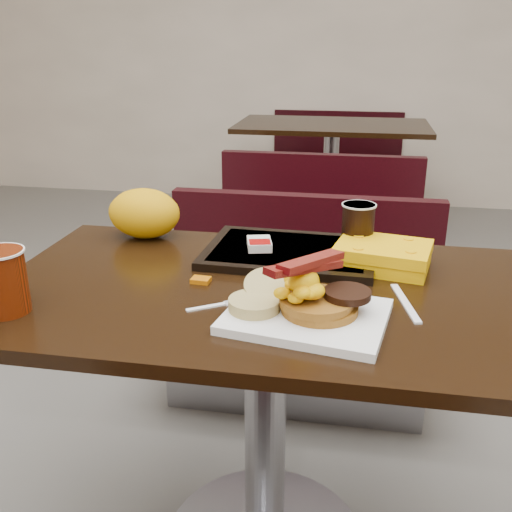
% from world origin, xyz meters
% --- Properties ---
extents(wall_back, '(6.00, 0.01, 2.80)m').
position_xyz_m(wall_back, '(0.00, 3.50, 1.40)').
color(wall_back, '#F2DEC5').
rests_on(wall_back, ground).
extents(table_near, '(1.20, 0.70, 0.75)m').
position_xyz_m(table_near, '(0.00, 0.00, 0.38)').
color(table_near, black).
rests_on(table_near, floor).
extents(bench_near_n, '(1.00, 0.46, 0.72)m').
position_xyz_m(bench_near_n, '(0.00, 0.70, 0.36)').
color(bench_near_n, black).
rests_on(bench_near_n, floor).
extents(table_far, '(1.20, 0.70, 0.75)m').
position_xyz_m(table_far, '(0.00, 2.60, 0.38)').
color(table_far, black).
rests_on(table_far, floor).
extents(bench_far_s, '(1.00, 0.46, 0.72)m').
position_xyz_m(bench_far_s, '(0.00, 1.90, 0.36)').
color(bench_far_s, black).
rests_on(bench_far_s, floor).
extents(bench_far_n, '(1.00, 0.46, 0.72)m').
position_xyz_m(bench_far_n, '(0.00, 3.30, 0.36)').
color(bench_far_n, black).
rests_on(bench_far_n, floor).
extents(platter, '(0.33, 0.28, 0.02)m').
position_xyz_m(platter, '(0.10, -0.14, 0.76)').
color(platter, white).
rests_on(platter, table_near).
extents(pancake_stack, '(0.16, 0.16, 0.03)m').
position_xyz_m(pancake_stack, '(0.13, -0.13, 0.78)').
color(pancake_stack, brown).
rests_on(pancake_stack, platter).
extents(sausage_patty, '(0.10, 0.10, 0.01)m').
position_xyz_m(sausage_patty, '(0.18, -0.13, 0.81)').
color(sausage_patty, black).
rests_on(sausage_patty, pancake_stack).
extents(scrambled_eggs, '(0.11, 0.10, 0.05)m').
position_xyz_m(scrambled_eggs, '(0.09, -0.14, 0.83)').
color(scrambled_eggs, '#FFEA05').
rests_on(scrambled_eggs, pancake_stack).
extents(bacon_strips, '(0.18, 0.19, 0.01)m').
position_xyz_m(bacon_strips, '(0.09, -0.14, 0.86)').
color(bacon_strips, '#400406').
rests_on(bacon_strips, scrambled_eggs).
extents(muffin_bottom, '(0.11, 0.11, 0.02)m').
position_xyz_m(muffin_bottom, '(0.00, -0.15, 0.78)').
color(muffin_bottom, tan).
rests_on(muffin_bottom, platter).
extents(muffin_top, '(0.11, 0.11, 0.06)m').
position_xyz_m(muffin_top, '(0.02, -0.09, 0.79)').
color(muffin_top, tan).
rests_on(muffin_top, platter).
extents(coffee_cup_near, '(0.11, 0.11, 0.13)m').
position_xyz_m(coffee_cup_near, '(-0.49, -0.21, 0.81)').
color(coffee_cup_near, maroon).
rests_on(coffee_cup_near, table_near).
extents(fork, '(0.11, 0.08, 0.00)m').
position_xyz_m(fork, '(-0.10, -0.12, 0.75)').
color(fork, white).
rests_on(fork, table_near).
extents(knife, '(0.05, 0.18, 0.00)m').
position_xyz_m(knife, '(0.29, -0.03, 0.75)').
color(knife, white).
rests_on(knife, table_near).
extents(condiment_syrup, '(0.04, 0.03, 0.01)m').
position_xyz_m(condiment_syrup, '(-0.15, 0.00, 0.76)').
color(condiment_syrup, '#B85D07').
rests_on(condiment_syrup, table_near).
extents(condiment_ketchup, '(0.05, 0.04, 0.01)m').
position_xyz_m(condiment_ketchup, '(-0.01, 0.02, 0.75)').
color(condiment_ketchup, '#8C0504').
rests_on(condiment_ketchup, table_near).
extents(tray, '(0.43, 0.31, 0.02)m').
position_xyz_m(tray, '(0.03, 0.20, 0.76)').
color(tray, black).
rests_on(tray, table_near).
extents(hashbrown_sleeve_left, '(0.08, 0.09, 0.02)m').
position_xyz_m(hashbrown_sleeve_left, '(-0.05, 0.19, 0.78)').
color(hashbrown_sleeve_left, silver).
rests_on(hashbrown_sleeve_left, tray).
extents(coffee_cup_far, '(0.08, 0.08, 0.11)m').
position_xyz_m(coffee_cup_far, '(0.19, 0.25, 0.82)').
color(coffee_cup_far, black).
rests_on(coffee_cup_far, tray).
extents(clamshell, '(0.24, 0.20, 0.06)m').
position_xyz_m(clamshell, '(0.25, 0.17, 0.78)').
color(clamshell, '#EEAB03').
rests_on(clamshell, table_near).
extents(paper_bag, '(0.21, 0.16, 0.14)m').
position_xyz_m(paper_bag, '(-0.38, 0.28, 0.82)').
color(paper_bag, '#E39D07').
rests_on(paper_bag, table_near).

